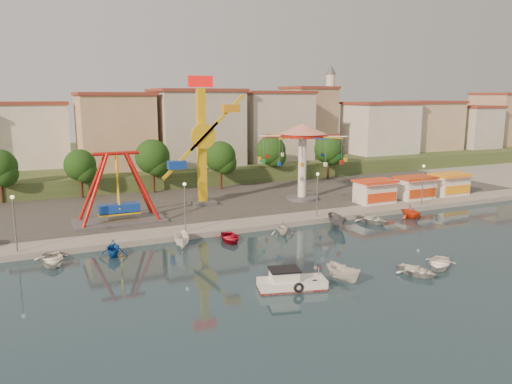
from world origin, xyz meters
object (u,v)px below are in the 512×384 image
wave_swinger (303,144)px  cabin_motorboat (290,283)px  kamikaze_tower (205,145)px  skiff (343,273)px  rowboat_a (417,271)px  pirate_ship_ride (118,189)px

wave_swinger → cabin_motorboat: bearing=-121.4°
kamikaze_tower → wave_swinger: size_ratio=1.42×
wave_swinger → skiff: size_ratio=3.27×
wave_swinger → skiff: (-11.48, -26.77, -7.51)m
rowboat_a → wave_swinger: bearing=62.8°
pirate_ship_ride → skiff: bearing=-61.3°
wave_swinger → cabin_motorboat: (-16.14, -26.47, -7.71)m
rowboat_a → skiff: 6.51m
wave_swinger → rowboat_a: bearing=-100.3°
pirate_ship_ride → kamikaze_tower: size_ratio=0.61×
pirate_ship_ride → wave_swinger: (24.92, 2.25, 3.80)m
kamikaze_tower → rowboat_a: size_ratio=4.74×
kamikaze_tower → cabin_motorboat: size_ratio=2.98×
wave_swinger → rowboat_a: wave_swinger is taller
pirate_ship_ride → cabin_motorboat: (8.78, -24.22, -3.90)m
skiff → rowboat_a: bearing=-22.3°
cabin_motorboat → skiff: bearing=10.4°
kamikaze_tower → rowboat_a: (7.83, -30.71, -8.08)m
pirate_ship_ride → wave_swinger: bearing=5.2°
rowboat_a → kamikaze_tower: bearing=87.4°
pirate_ship_ride → kamikaze_tower: kamikaze_tower is taller
pirate_ship_ride → rowboat_a: size_ratio=2.87×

